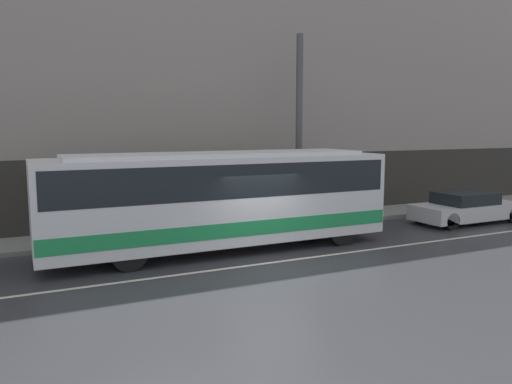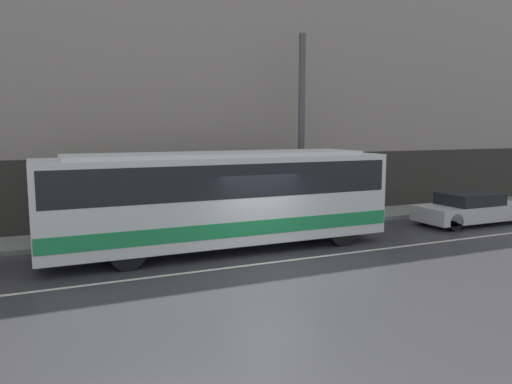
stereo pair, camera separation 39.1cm
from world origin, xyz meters
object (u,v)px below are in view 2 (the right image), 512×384
object	(u,v)px
sedan_white_front	(471,209)
utility_pole_near	(301,129)
transit_bus	(220,196)
pedestrian_waiting	(101,214)

from	to	relation	value
sedan_white_front	utility_pole_near	world-z (taller)	utility_pole_near
transit_bus	sedan_white_front	xyz separation A→B (m)	(10.90, 0.00, -1.16)
pedestrian_waiting	transit_bus	bearing A→B (deg)	-46.54
sedan_white_front	pedestrian_waiting	bearing A→B (deg)	166.37
sedan_white_front	pedestrian_waiting	xyz separation A→B (m)	(-14.15, 3.43, 0.26)
transit_bus	utility_pole_near	size ratio (longest dim) A/B	1.49
sedan_white_front	transit_bus	bearing A→B (deg)	180.00
utility_pole_near	pedestrian_waiting	xyz separation A→B (m)	(-7.77, 0.61, -2.98)
sedan_white_front	pedestrian_waiting	size ratio (longest dim) A/B	3.04
transit_bus	sedan_white_front	world-z (taller)	transit_bus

